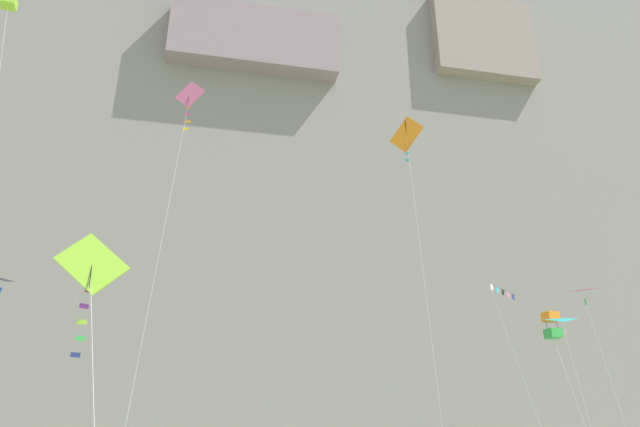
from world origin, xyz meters
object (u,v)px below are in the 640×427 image
object	(u,v)px
kite_delta_far_right	(567,332)
kite_diamond_upper_right	(92,268)
kite_diamond_far_left	(407,140)
kite_diamond_mid_center	(189,101)
kite_delta_high_center	(585,300)
kite_delta_mid_left	(1,294)
kite_banner_upper_left	(508,310)
kite_box_low_center	(552,325)

from	to	relation	value
kite_delta_far_right	kite_diamond_upper_right	size ratio (longest dim) A/B	1.11
kite_diamond_far_left	kite_diamond_mid_center	size ratio (longest dim) A/B	0.96
kite_delta_high_center	kite_delta_mid_left	bearing A→B (deg)	-179.68
kite_banner_upper_left	kite_diamond_mid_center	size ratio (longest dim) A/B	0.55
kite_delta_far_right	kite_diamond_far_left	xyz separation A→B (m)	(-11.28, -3.96, 10.21)
kite_diamond_far_left	kite_diamond_upper_right	distance (m)	21.66
kite_delta_far_right	kite_box_low_center	size ratio (longest dim) A/B	0.83
kite_diamond_upper_right	kite_delta_high_center	xyz separation A→B (m)	(30.26, 18.27, 5.09)
kite_diamond_upper_right	kite_diamond_mid_center	size ratio (longest dim) A/B	0.39
kite_box_low_center	kite_delta_far_right	bearing A→B (deg)	-113.22
kite_delta_mid_left	kite_delta_far_right	bearing A→B (deg)	-5.87
kite_delta_far_right	kite_diamond_upper_right	bearing A→B (deg)	-150.58
kite_diamond_upper_right	kite_delta_high_center	bearing A→B (deg)	31.13
kite_delta_far_right	kite_box_low_center	distance (m)	4.70
kite_banner_upper_left	kite_delta_high_center	distance (m)	9.20
kite_delta_mid_left	kite_diamond_upper_right	xyz separation A→B (m)	(8.19, -18.05, -3.45)
kite_diamond_upper_right	kite_delta_high_center	world-z (taller)	kite_delta_high_center
kite_diamond_mid_center	kite_banner_upper_left	bearing A→B (deg)	12.45
kite_delta_far_right	kite_box_low_center	bearing A→B (deg)	66.78
kite_diamond_upper_right	kite_diamond_mid_center	bearing A→B (deg)	80.44
kite_diamond_upper_right	kite_box_low_center	bearing A→B (deg)	34.12
kite_diamond_mid_center	kite_diamond_upper_right	bearing A→B (deg)	-99.56
kite_diamond_upper_right	kite_diamond_mid_center	xyz separation A→B (m)	(1.72, 10.18, 12.87)
kite_diamond_mid_center	kite_delta_high_center	xyz separation A→B (m)	(28.54, 8.09, -7.78)
kite_banner_upper_left	kite_delta_high_center	xyz separation A→B (m)	(8.24, 3.61, 1.95)
kite_box_low_center	kite_delta_mid_left	world-z (taller)	kite_box_low_center
kite_delta_far_right	kite_banner_upper_left	bearing A→B (deg)	178.39
kite_banner_upper_left	kite_diamond_mid_center	distance (m)	22.96
kite_box_low_center	kite_delta_mid_left	size ratio (longest dim) A/B	1.02
kite_delta_mid_left	kite_diamond_mid_center	bearing A→B (deg)	-38.47
kite_diamond_far_left	kite_diamond_mid_center	xyz separation A→B (m)	(-12.81, -0.41, 0.79)
kite_diamond_far_left	kite_delta_far_right	bearing A→B (deg)	19.36
kite_diamond_far_left	kite_delta_high_center	bearing A→B (deg)	26.02
kite_banner_upper_left	kite_delta_mid_left	xyz separation A→B (m)	(-30.21, 3.39, 0.32)
kite_diamond_far_left	kite_banner_upper_left	xyz separation A→B (m)	(7.49, 4.07, -8.94)
kite_delta_far_right	kite_delta_high_center	size ratio (longest dim) A/B	0.75
kite_box_low_center	kite_diamond_upper_right	xyz separation A→B (m)	(-27.59, -18.69, -3.22)
kite_box_low_center	kite_diamond_upper_right	distance (m)	33.48
kite_box_low_center	kite_banner_upper_left	bearing A→B (deg)	-144.11
kite_delta_high_center	kite_diamond_upper_right	bearing A→B (deg)	-148.87
kite_box_low_center	kite_banner_upper_left	world-z (taller)	kite_banner_upper_left
kite_diamond_upper_right	kite_diamond_mid_center	world-z (taller)	kite_diamond_mid_center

